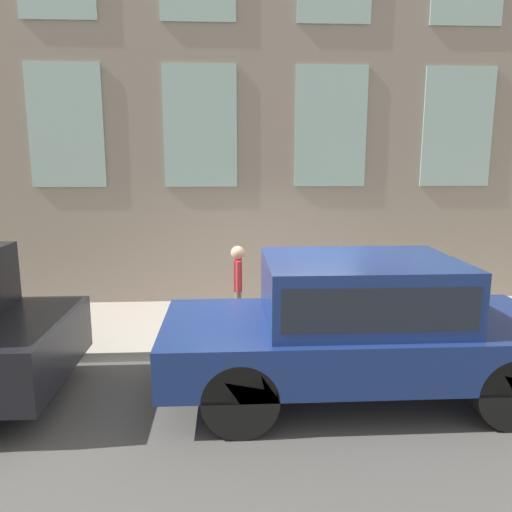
{
  "coord_description": "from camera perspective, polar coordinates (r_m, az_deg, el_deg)",
  "views": [
    {
      "loc": [
        -6.76,
        0.71,
        2.82
      ],
      "look_at": [
        0.77,
        0.29,
        1.36
      ],
      "focal_mm": 35.0,
      "sensor_mm": 36.0,
      "label": 1
    }
  ],
  "objects": [
    {
      "name": "fire_hydrant",
      "position": [
        7.84,
        2.08,
        -6.37
      ],
      "size": [
        0.34,
        0.46,
        0.69
      ],
      "color": "red",
      "rests_on": "sidewalk"
    },
    {
      "name": "building_facade",
      "position": [
        9.62,
        1.09,
        18.64
      ],
      "size": [
        0.33,
        40.0,
        8.21
      ],
      "color": "gray",
      "rests_on": "ground_plane"
    },
    {
      "name": "ground_plane",
      "position": [
        7.36,
        2.6,
        -11.61
      ],
      "size": [
        80.0,
        80.0,
        0.0
      ],
      "primitive_type": "plane",
      "color": "#514F4C"
    },
    {
      "name": "sidewalk",
      "position": [
        8.55,
        1.73,
        -7.85
      ],
      "size": [
        2.6,
        60.0,
        0.14
      ],
      "color": "#A8A093",
      "rests_on": "ground_plane"
    },
    {
      "name": "parked_car_navy_near",
      "position": [
        6.09,
        11.66,
        -7.19
      ],
      "size": [
        1.92,
        4.62,
        1.69
      ],
      "color": "black",
      "rests_on": "ground_plane"
    },
    {
      "name": "person",
      "position": [
        7.83,
        -2.07,
        -2.8
      ],
      "size": [
        0.33,
        0.22,
        1.37
      ],
      "rotation": [
        0.0,
        0.0,
        -1.12
      ],
      "color": "#726651",
      "rests_on": "sidewalk"
    }
  ]
}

